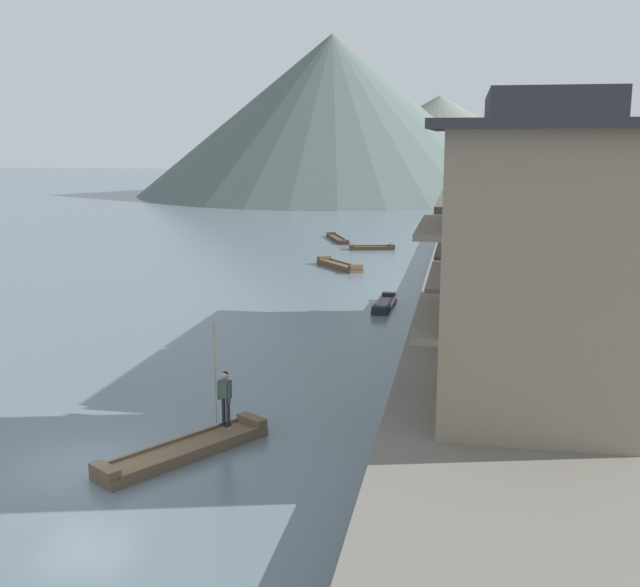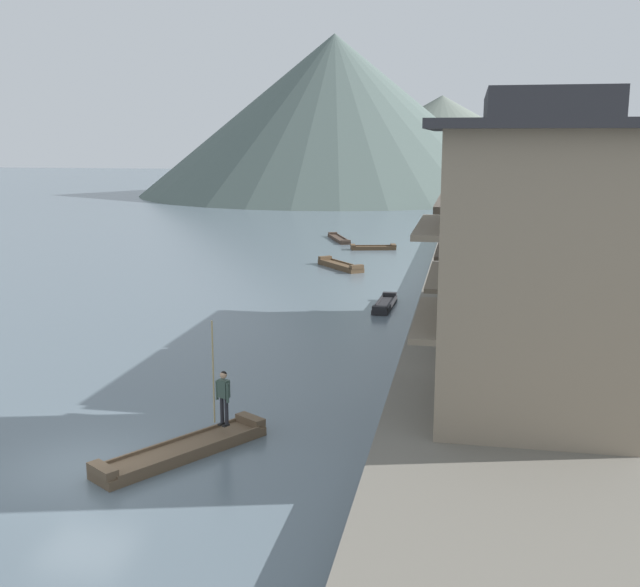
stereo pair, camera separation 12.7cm
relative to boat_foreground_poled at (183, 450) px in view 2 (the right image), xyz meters
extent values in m
plane|color=slate|center=(-2.39, -1.18, -0.16)|extent=(400.00, 400.00, 0.00)
cube|color=#6B665B|center=(14.24, 28.82, 0.31)|extent=(18.00, 110.00, 0.93)
cube|color=brown|center=(0.00, 0.00, -0.03)|extent=(3.73, 4.90, 0.25)
cube|color=brown|center=(-1.33, -2.03, 0.21)|extent=(1.01, 0.83, 0.23)
cube|color=brown|center=(1.33, 2.03, 0.21)|extent=(1.01, 0.83, 0.23)
cube|color=brown|center=(0.42, -0.27, 0.14)|extent=(2.62, 3.94, 0.08)
cube|color=brown|center=(-0.42, 0.27, 0.14)|extent=(2.62, 3.94, 0.08)
cube|color=black|center=(0.87, 1.15, 0.35)|extent=(0.19, 0.24, 0.05)
cylinder|color=#232328|center=(0.88, 1.19, 0.76)|extent=(0.11, 0.11, 0.78)
cube|color=black|center=(0.70, 1.23, 0.35)|extent=(0.19, 0.24, 0.05)
cylinder|color=#232328|center=(0.72, 1.27, 0.76)|extent=(0.11, 0.11, 0.78)
cube|color=#384C42|center=(0.80, 1.23, 1.41)|extent=(0.38, 0.32, 0.52)
cylinder|color=#384C42|center=(0.96, 1.08, 1.34)|extent=(0.08, 0.08, 0.56)
cylinder|color=#384C42|center=(0.59, 1.27, 1.34)|extent=(0.08, 0.08, 0.56)
sphere|color=tan|center=(0.80, 1.23, 1.81)|extent=(0.20, 0.20, 0.20)
sphere|color=black|center=(0.81, 1.23, 1.83)|extent=(0.18, 0.18, 0.18)
cylinder|color=tan|center=(0.49, 1.27, 1.86)|extent=(0.04, 0.04, 3.00)
cube|color=#232326|center=(3.38, 19.74, -0.04)|extent=(0.95, 3.87, 0.24)
cube|color=#232326|center=(3.44, 21.51, 0.19)|extent=(0.74, 0.39, 0.21)
cube|color=#232326|center=(3.32, 17.96, 0.19)|extent=(0.74, 0.39, 0.21)
cube|color=#232326|center=(3.01, 19.75, 0.12)|extent=(0.20, 3.35, 0.08)
cube|color=#232326|center=(3.74, 19.72, 0.12)|extent=(0.20, 3.35, 0.08)
cube|color=#423328|center=(-3.40, 45.62, -0.06)|extent=(2.91, 5.69, 0.20)
cube|color=#423328|center=(-2.40, 43.07, 0.13)|extent=(0.85, 0.62, 0.18)
cube|color=#423328|center=(-4.40, 48.17, 0.13)|extent=(0.85, 0.62, 0.18)
cube|color=#423328|center=(-3.04, 45.76, 0.08)|extent=(2.00, 4.94, 0.08)
cube|color=#423328|center=(-3.76, 45.48, 0.08)|extent=(2.00, 4.94, 0.08)
cube|color=brown|center=(0.18, 40.66, -0.05)|extent=(3.65, 1.89, 0.21)
cube|color=brown|center=(1.73, 41.05, 0.15)|extent=(0.58, 1.03, 0.19)
cube|color=brown|center=(-1.37, 40.27, 0.15)|extent=(0.58, 1.03, 0.19)
cube|color=brown|center=(0.06, 41.14, 0.10)|extent=(2.93, 0.80, 0.08)
cube|color=brown|center=(0.30, 40.18, 0.10)|extent=(2.93, 0.80, 0.08)
cube|color=brown|center=(-0.89, 31.36, -0.02)|extent=(3.68, 4.20, 0.28)
cube|color=brown|center=(-2.24, 33.03, 0.25)|extent=(0.93, 0.85, 0.25)
cube|color=brown|center=(0.46, 29.70, 0.25)|extent=(0.93, 0.85, 0.25)
cube|color=brown|center=(-1.25, 31.07, 0.16)|extent=(2.64, 3.22, 0.08)
cube|color=brown|center=(-0.53, 31.65, 0.16)|extent=(2.64, 3.22, 0.08)
cube|color=gray|center=(9.25, 2.63, 4.68)|extent=(4.99, 5.29, 7.80)
cube|color=#6E6151|center=(6.40, 2.63, 3.38)|extent=(0.70, 5.29, 0.16)
cube|color=#6E6151|center=(6.40, 2.63, 5.98)|extent=(0.70, 5.29, 0.16)
cube|color=#2D2D33|center=(9.25, 2.63, 8.70)|extent=(5.89, 6.19, 0.24)
cube|color=#2D2D33|center=(9.25, 2.63, 9.17)|extent=(3.00, 6.19, 0.70)
cube|color=gray|center=(9.47, 9.58, 3.38)|extent=(5.44, 5.97, 5.20)
cube|color=#6E6151|center=(6.40, 9.58, 3.38)|extent=(0.70, 5.97, 0.16)
cube|color=#4C4238|center=(9.47, 9.58, 6.10)|extent=(6.34, 6.87, 0.24)
cube|color=#4C4238|center=(9.47, 9.58, 6.57)|extent=(3.27, 6.87, 0.70)
cube|color=brown|center=(9.26, 16.86, 3.38)|extent=(5.02, 6.25, 5.20)
cube|color=#4D4135|center=(6.40, 16.86, 3.38)|extent=(0.70, 6.25, 0.16)
cube|color=#4C4238|center=(9.26, 16.86, 6.10)|extent=(5.92, 7.15, 0.24)
cube|color=#4C4238|center=(9.26, 16.86, 6.57)|extent=(3.01, 7.15, 0.70)
cone|color=#4C5B56|center=(-13.76, 102.14, 12.11)|extent=(61.02, 61.02, 24.53)
cone|color=slate|center=(2.18, 122.18, 7.95)|extent=(59.13, 59.13, 16.21)
camera|label=1|loc=(7.28, -18.45, 8.32)|focal=42.74mm
camera|label=2|loc=(7.41, -18.43, 8.32)|focal=42.74mm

